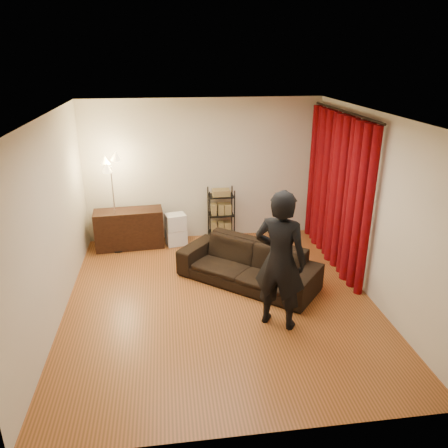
{
  "coord_description": "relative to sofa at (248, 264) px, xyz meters",
  "views": [
    {
      "loc": [
        -0.7,
        -5.62,
        3.45
      ],
      "look_at": [
        0.1,
        0.3,
        1.1
      ],
      "focal_mm": 35.0,
      "sensor_mm": 36.0,
      "label": 1
    }
  ],
  "objects": [
    {
      "name": "floor",
      "position": [
        -0.5,
        -0.47,
        -0.32
      ],
      "size": [
        5.0,
        5.0,
        0.0
      ],
      "primitive_type": "plane",
      "color": "#974F26",
      "rests_on": "ground"
    },
    {
      "name": "ceiling",
      "position": [
        -0.5,
        -0.47,
        2.38
      ],
      "size": [
        5.0,
        5.0,
        0.0
      ],
      "primitive_type": "plane",
      "rotation": [
        3.14,
        0.0,
        0.0
      ],
      "color": "white",
      "rests_on": "ground"
    },
    {
      "name": "wall_back",
      "position": [
        -0.5,
        2.03,
        1.03
      ],
      "size": [
        5.0,
        0.0,
        5.0
      ],
      "primitive_type": "plane",
      "rotation": [
        1.57,
        0.0,
        0.0
      ],
      "color": "beige",
      "rests_on": "ground"
    },
    {
      "name": "wall_front",
      "position": [
        -0.5,
        -2.97,
        1.03
      ],
      "size": [
        5.0,
        0.0,
        5.0
      ],
      "primitive_type": "plane",
      "rotation": [
        -1.57,
        0.0,
        0.0
      ],
      "color": "beige",
      "rests_on": "ground"
    },
    {
      "name": "wall_left",
      "position": [
        -2.75,
        -0.47,
        1.03
      ],
      "size": [
        0.0,
        5.0,
        5.0
      ],
      "primitive_type": "plane",
      "rotation": [
        1.57,
        0.0,
        1.57
      ],
      "color": "beige",
      "rests_on": "ground"
    },
    {
      "name": "wall_right",
      "position": [
        1.75,
        -0.47,
        1.03
      ],
      "size": [
        0.0,
        5.0,
        5.0
      ],
      "primitive_type": "plane",
      "rotation": [
        1.57,
        0.0,
        -1.57
      ],
      "color": "beige",
      "rests_on": "ground"
    },
    {
      "name": "curtain_rod",
      "position": [
        1.65,
        0.66,
        2.26
      ],
      "size": [
        0.04,
        2.65,
        0.04
      ],
      "primitive_type": "cylinder",
      "rotation": [
        1.57,
        0.0,
        0.0
      ],
      "color": "black",
      "rests_on": "wall_right"
    },
    {
      "name": "curtain",
      "position": [
        1.63,
        0.66,
        0.95
      ],
      "size": [
        0.22,
        2.65,
        2.55
      ],
      "primitive_type": null,
      "color": "#620202",
      "rests_on": "ground"
    },
    {
      "name": "sofa",
      "position": [
        0.0,
        0.0,
        0.0
      ],
      "size": [
        2.26,
        2.09,
        0.65
      ],
      "primitive_type": "imported",
      "rotation": [
        0.0,
        0.0,
        -0.7
      ],
      "color": "black",
      "rests_on": "ground"
    },
    {
      "name": "person",
      "position": [
        0.19,
        -1.17,
        0.63
      ],
      "size": [
        0.83,
        0.76,
        1.9
      ],
      "primitive_type": "imported",
      "rotation": [
        0.0,
        0.0,
        2.58
      ],
      "color": "black",
      "rests_on": "ground"
    },
    {
      "name": "media_cabinet",
      "position": [
        -1.95,
        1.68,
        0.04
      ],
      "size": [
        1.29,
        0.56,
        0.73
      ],
      "primitive_type": "cube",
      "rotation": [
        0.0,
        0.0,
        0.07
      ],
      "color": "black",
      "rests_on": "ground"
    },
    {
      "name": "storage_boxes",
      "position": [
        -1.08,
        1.66,
        -0.01
      ],
      "size": [
        0.44,
        0.38,
        0.62
      ],
      "primitive_type": null,
      "rotation": [
        0.0,
        0.0,
        0.25
      ],
      "color": "silver",
      "rests_on": "ground"
    },
    {
      "name": "wire_shelf",
      "position": [
        -0.19,
        1.81,
        0.2
      ],
      "size": [
        0.53,
        0.42,
        1.04
      ],
      "primitive_type": null,
      "rotation": [
        0.0,
        0.0,
        0.22
      ],
      "color": "black",
      "rests_on": "ground"
    },
    {
      "name": "floor_lamp",
      "position": [
        -2.17,
        1.54,
        0.57
      ],
      "size": [
        0.36,
        0.36,
        1.79
      ],
      "primitive_type": null,
      "rotation": [
        0.0,
        0.0,
        -0.14
      ],
      "color": "silver",
      "rests_on": "ground"
    }
  ]
}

